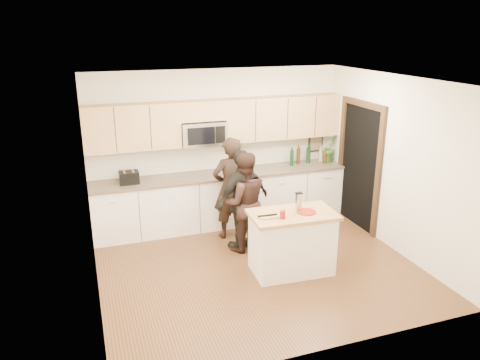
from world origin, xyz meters
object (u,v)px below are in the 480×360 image
object	(u,v)px
island	(292,242)
woman_left	(230,188)
toaster	(129,177)
woman_center	(243,202)
woman_right	(243,201)

from	to	relation	value
island	woman_left	distance (m)	1.54
island	toaster	xyz separation A→B (m)	(-2.01, 1.96, 0.58)
toaster	woman_center	xyz separation A→B (m)	(1.59, -1.07, -0.24)
woman_center	woman_right	world-z (taller)	woman_right
island	toaster	world-z (taller)	toaster
toaster	woman_left	world-z (taller)	woman_left
toaster	woman_center	size ratio (longest dim) A/B	0.19
toaster	woman_left	bearing A→B (deg)	-19.16
island	toaster	size ratio (longest dim) A/B	4.01
woman_right	toaster	bearing A→B (deg)	-52.27
island	woman_right	world-z (taller)	woman_right
woman_center	toaster	bearing A→B (deg)	-30.29
woman_center	woman_right	size ratio (longest dim) A/B	0.98
woman_left	woman_center	distance (m)	0.53
toaster	island	bearing A→B (deg)	-44.29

